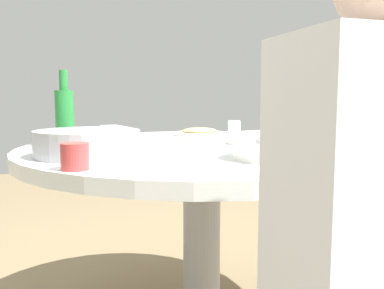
{
  "coord_description": "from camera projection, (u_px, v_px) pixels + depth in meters",
  "views": [
    {
      "loc": [
        -1.41,
        0.54,
        0.92
      ],
      "look_at": [
        -0.13,
        0.08,
        0.77
      ],
      "focal_mm": 39.09,
      "sensor_mm": 36.0,
      "label": 1
    }
  ],
  "objects": [
    {
      "name": "round_dining_table",
      "position": [
        202.0,
        173.0,
        1.53
      ],
      "size": [
        1.3,
        1.3,
        0.75
      ],
      "color": "#99999E",
      "rests_on": "ground"
    },
    {
      "name": "rice_bowl",
      "position": [
        88.0,
        142.0,
        1.25
      ],
      "size": [
        0.31,
        0.31,
        0.09
      ],
      "color": "#B2B5BA",
      "rests_on": "round_dining_table"
    },
    {
      "name": "soup_bowl",
      "position": [
        277.0,
        147.0,
        1.19
      ],
      "size": [
        0.25,
        0.25,
        0.07
      ],
      "color": "white",
      "rests_on": "round_dining_table"
    },
    {
      "name": "dish_eggplant",
      "position": [
        260.0,
        138.0,
        1.57
      ],
      "size": [
        0.25,
        0.25,
        0.05
      ],
      "color": "silver",
      "rests_on": "round_dining_table"
    },
    {
      "name": "dish_shrimp",
      "position": [
        115.0,
        138.0,
        1.64
      ],
      "size": [
        0.21,
        0.21,
        0.04
      ],
      "color": "silver",
      "rests_on": "round_dining_table"
    },
    {
      "name": "dish_noodles",
      "position": [
        200.0,
        132.0,
        1.92
      ],
      "size": [
        0.23,
        0.23,
        0.04
      ],
      "color": "silver",
      "rests_on": "round_dining_table"
    },
    {
      "name": "dish_tofu_braise",
      "position": [
        297.0,
        135.0,
        1.79
      ],
      "size": [
        0.19,
        0.19,
        0.04
      ],
      "color": "white",
      "rests_on": "round_dining_table"
    },
    {
      "name": "dish_greens",
      "position": [
        349.0,
        143.0,
        1.43
      ],
      "size": [
        0.2,
        0.2,
        0.05
      ],
      "color": "silver",
      "rests_on": "round_dining_table"
    },
    {
      "name": "green_bottle",
      "position": [
        65.0,
        116.0,
        1.46
      ],
      "size": [
        0.06,
        0.06,
        0.27
      ],
      "color": "#288238",
      "rests_on": "round_dining_table"
    },
    {
      "name": "tea_cup_near",
      "position": [
        234.0,
        127.0,
        2.05
      ],
      "size": [
        0.06,
        0.06,
        0.06
      ],
      "primitive_type": "cylinder",
      "color": "white",
      "rests_on": "round_dining_table"
    },
    {
      "name": "tea_cup_far",
      "position": [
        75.0,
        157.0,
        1.01
      ],
      "size": [
        0.07,
        0.07,
        0.07
      ],
      "primitive_type": "cylinder",
      "color": "#C64241",
      "rests_on": "round_dining_table"
    }
  ]
}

